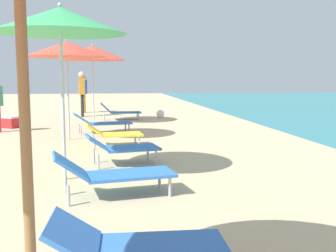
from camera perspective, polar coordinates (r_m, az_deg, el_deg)
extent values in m
cylinder|color=olive|center=(1.95, -19.09, -8.39)|extent=(0.05, 0.05, 2.13)
cube|color=blue|center=(3.28, -0.69, -16.84)|extent=(1.02, 0.65, 0.04)
cube|color=blue|center=(3.24, -13.18, -14.72)|extent=(0.41, 0.63, 0.27)
cylinder|color=#B2B2B7|center=(3.62, 5.51, -16.79)|extent=(0.04, 0.04, 0.23)
cylinder|color=silver|center=(6.30, -14.55, 2.45)|extent=(0.05, 0.05, 2.20)
cone|color=#3FB266|center=(6.33, -14.91, 14.17)|extent=(1.96, 1.96, 0.38)
sphere|color=silver|center=(6.37, -14.98, 16.15)|extent=(0.06, 0.06, 0.06)
cube|color=blue|center=(7.34, -5.08, -3.08)|extent=(1.03, 0.80, 0.04)
cube|color=blue|center=(7.20, -10.01, -2.28)|extent=(0.46, 0.70, 0.26)
cylinder|color=#B2B2B7|center=(7.72, -2.86, -3.75)|extent=(0.04, 0.04, 0.27)
cylinder|color=#B2B2B7|center=(7.20, -1.71, -4.52)|extent=(0.04, 0.04, 0.27)
cylinder|color=#B2B2B7|center=(7.52, -10.38, -4.14)|extent=(0.04, 0.04, 0.27)
cylinder|color=#B2B2B7|center=(6.99, -9.76, -4.98)|extent=(0.04, 0.04, 0.27)
cube|color=blue|center=(5.44, -5.33, -6.77)|extent=(1.23, 0.76, 0.04)
cube|color=blue|center=(5.30, -13.59, -5.47)|extent=(0.51, 0.64, 0.32)
cylinder|color=#B2B2B7|center=(5.82, -1.21, -7.36)|extent=(0.04, 0.04, 0.26)
cylinder|color=#B2B2B7|center=(5.37, 0.27, -8.57)|extent=(0.04, 0.04, 0.26)
cylinder|color=#B2B2B7|center=(5.60, -14.16, -8.14)|extent=(0.04, 0.04, 0.26)
cylinder|color=#B2B2B7|center=(5.14, -13.81, -9.51)|extent=(0.04, 0.04, 0.26)
cylinder|color=silver|center=(10.34, -13.86, 3.73)|extent=(0.05, 0.05, 2.05)
cone|color=#E54C38|center=(10.34, -14.05, 10.44)|extent=(2.02, 2.02, 0.38)
sphere|color=silver|center=(10.36, -14.09, 11.65)|extent=(0.06, 0.06, 0.06)
cube|color=blue|center=(11.53, -8.14, 0.39)|extent=(1.25, 0.76, 0.04)
cube|color=blue|center=(11.40, -12.08, 1.05)|extent=(0.53, 0.63, 0.32)
cylinder|color=#B2B2B7|center=(11.86, -6.00, -0.08)|extent=(0.04, 0.04, 0.24)
cylinder|color=#B2B2B7|center=(11.41, -5.51, -0.36)|extent=(0.04, 0.04, 0.24)
cylinder|color=#B2B2B7|center=(11.66, -12.38, -0.33)|extent=(0.04, 0.04, 0.24)
cylinder|color=#B2B2B7|center=(11.20, -12.15, -0.62)|extent=(0.04, 0.04, 0.24)
cube|color=yellow|center=(9.30, -6.53, -1.17)|extent=(0.97, 0.72, 0.04)
cube|color=yellow|center=(9.22, -10.35, -0.48)|extent=(0.40, 0.67, 0.26)
cylinder|color=#B2B2B7|center=(9.63, -4.62, -1.71)|extent=(0.04, 0.04, 0.24)
cylinder|color=#B2B2B7|center=(9.11, -4.08, -2.21)|extent=(0.04, 0.04, 0.24)
cylinder|color=#B2B2B7|center=(9.53, -10.49, -1.90)|extent=(0.04, 0.04, 0.24)
cylinder|color=#B2B2B7|center=(9.00, -10.29, -2.42)|extent=(0.04, 0.04, 0.24)
cylinder|color=silver|center=(13.86, -10.48, 4.72)|extent=(0.05, 0.05, 2.11)
cone|color=#E54C38|center=(13.87, -10.60, 10.06)|extent=(2.28, 2.28, 0.47)
sphere|color=silver|center=(13.89, -10.62, 11.16)|extent=(0.06, 0.06, 0.06)
cube|color=blue|center=(14.92, -5.98, 1.91)|extent=(1.13, 0.64, 0.04)
cube|color=blue|center=(14.86, -8.76, 2.56)|extent=(0.39, 0.60, 0.36)
cylinder|color=#B2B2B7|center=(15.22, -4.35, 1.49)|extent=(0.04, 0.04, 0.24)
cylinder|color=#B2B2B7|center=(14.74, -4.13, 1.31)|extent=(0.04, 0.04, 0.24)
cylinder|color=#B2B2B7|center=(15.13, -9.01, 1.39)|extent=(0.04, 0.04, 0.24)
cylinder|color=#B2B2B7|center=(14.65, -8.95, 1.21)|extent=(0.04, 0.04, 0.24)
cylinder|color=orange|center=(18.02, -11.86, 3.12)|extent=(0.11, 0.11, 0.82)
cylinder|color=orange|center=(18.17, -11.67, 3.16)|extent=(0.11, 0.11, 0.82)
cube|color=#334CB2|center=(18.06, -11.82, 5.40)|extent=(0.32, 0.41, 0.61)
sphere|color=#9E704C|center=(18.06, -11.85, 6.72)|extent=(0.22, 0.22, 0.22)
cylinder|color=#262628|center=(16.39, -11.97, 2.85)|extent=(0.11, 0.11, 0.87)
cylinder|color=#262628|center=(16.22, -11.94, 2.81)|extent=(0.11, 0.11, 0.87)
cube|color=orange|center=(16.27, -12.03, 5.51)|extent=(0.26, 0.38, 0.65)
sphere|color=beige|center=(16.26, -12.07, 7.08)|extent=(0.24, 0.24, 0.24)
cube|color=red|center=(13.40, -21.45, 0.42)|extent=(0.65, 0.58, 0.31)
cube|color=white|center=(13.38, -21.49, 1.19)|extent=(0.66, 0.60, 0.05)
sphere|color=white|center=(15.48, -1.08, 1.72)|extent=(0.31, 0.31, 0.31)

